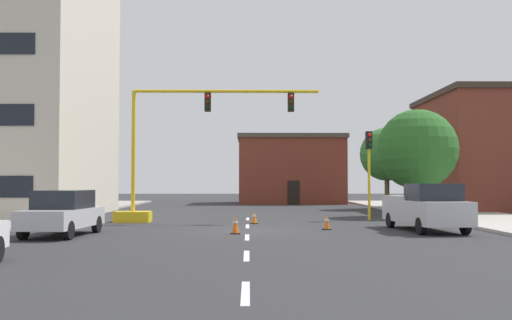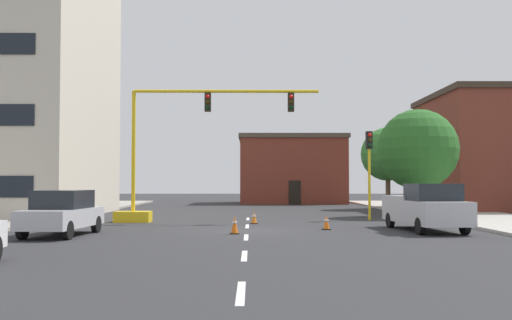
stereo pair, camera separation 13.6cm
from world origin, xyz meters
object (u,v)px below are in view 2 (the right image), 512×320
Objects in this scene: traffic_cone_roadside_c at (326,222)px; tree_right_far at (388,154)px; tree_right_mid at (418,149)px; traffic_cone_roadside_a at (235,225)px; traffic_cone_roadside_b at (254,218)px; pickup_truck_silver at (425,208)px; traffic_light_pole_right at (369,155)px; sedan_silver_mid_left at (62,213)px; traffic_signal_gantry at (161,177)px.

tree_right_far is at bearing 69.59° from traffic_cone_roadside_c.
traffic_cone_roadside_c is at bearing -125.42° from tree_right_mid.
tree_right_mid is 8.78× the size of traffic_cone_roadside_a.
tree_right_mid is at bearing 30.06° from traffic_cone_roadside_b.
traffic_cone_roadside_c is (-4.07, 0.73, -0.66)m from pickup_truck_silver.
tree_right_far is at bearing 72.72° from traffic_light_pole_right.
tree_right_mid is 11.99m from traffic_cone_roadside_c.
sedan_silver_mid_left is at bearing -164.93° from traffic_cone_roadside_c.
sedan_silver_mid_left is at bearing -144.66° from tree_right_mid.
tree_right_mid is (-0.44, -9.65, -0.16)m from tree_right_far.
traffic_cone_roadside_a is 4.43m from traffic_cone_roadside_c.
traffic_cone_roadside_c is (3.11, -3.67, 0.01)m from traffic_cone_roadside_b.
traffic_cone_roadside_a is at bearing -60.35° from traffic_signal_gantry.
traffic_cone_roadside_c is at bearing 28.39° from traffic_cone_roadside_a.
sedan_silver_mid_left is (-14.55, -2.09, -0.09)m from pickup_truck_silver.
traffic_signal_gantry reaches higher than traffic_light_pole_right.
pickup_truck_silver reaches higher than traffic_cone_roadside_b.
tree_right_far reaches higher than traffic_cone_roadside_c.
tree_right_far is at bearing 51.16° from sedan_silver_mid_left.
traffic_cone_roadside_b is (-7.18, 4.41, -0.67)m from pickup_truck_silver.
pickup_truck_silver is (-2.98, -19.68, -3.18)m from tree_right_far.
traffic_cone_roadside_a is at bearing -129.66° from traffic_light_pole_right.
traffic_cone_roadside_c is at bearing 15.07° from sedan_silver_mid_left.
traffic_light_pole_right is 1.04× the size of sedan_silver_mid_left.
sedan_silver_mid_left is at bearing -173.81° from traffic_cone_roadside_a.
sedan_silver_mid_left is 6.64m from traffic_cone_roadside_a.
traffic_cone_roadside_a is (-10.51, -11.41, -3.63)m from tree_right_mid.
pickup_truck_silver is at bearing 8.17° from sedan_silver_mid_left.
traffic_cone_roadside_a is 5.84m from traffic_cone_roadside_b.
pickup_truck_silver is at bearing -31.55° from traffic_cone_roadside_b.
tree_right_mid is 1.15× the size of pickup_truck_silver.
tree_right_mid reaches higher than traffic_cone_roadside_b.
traffic_cone_roadside_a is at bearing -151.61° from traffic_cone_roadside_c.
traffic_signal_gantry is at bearing 119.65° from traffic_cone_roadside_a.
pickup_truck_silver is (11.97, -5.65, -1.35)m from traffic_signal_gantry.
traffic_cone_roadside_b is (-9.72, -5.63, -3.69)m from tree_right_mid.
traffic_light_pole_right is 13.17m from tree_right_far.
traffic_cone_roadside_b is at bearing -149.94° from tree_right_mid.
tree_right_mid reaches higher than pickup_truck_silver.
traffic_light_pole_right is at bearing 23.49° from traffic_cone_roadside_b.
pickup_truck_silver is (-2.54, -10.03, -3.01)m from tree_right_mid.
pickup_truck_silver is 4.19m from traffic_cone_roadside_c.
traffic_signal_gantry is 20.59m from tree_right_far.
sedan_silver_mid_left is at bearing -138.61° from traffic_cone_roadside_b.
tree_right_far is at bearing 81.39° from pickup_truck_silver.
traffic_light_pole_right reaches higher than traffic_cone_roadside_b.
tree_right_far is 18.75m from traffic_cone_roadside_b.
traffic_signal_gantry is at bearing -163.18° from tree_right_mid.
pickup_truck_silver reaches higher than traffic_cone_roadside_a.
traffic_cone_roadside_a is at bearing -170.22° from pickup_truck_silver.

